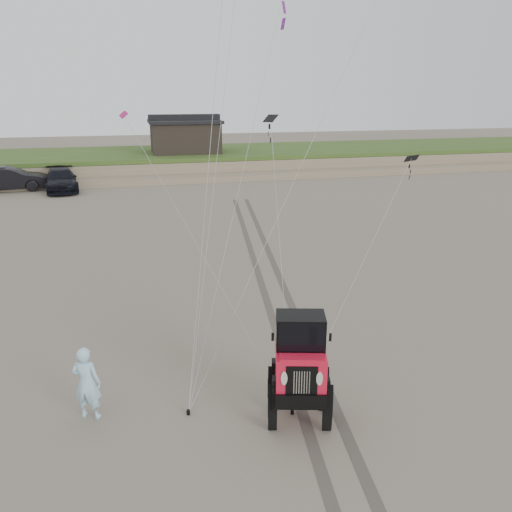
% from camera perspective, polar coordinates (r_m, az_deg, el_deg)
% --- Properties ---
extents(ground, '(160.00, 160.00, 0.00)m').
position_cam_1_polar(ground, '(12.44, 2.51, -15.84)').
color(ground, '#6B6054').
rests_on(ground, ground).
extents(dune_ridge, '(160.00, 14.25, 1.73)m').
position_cam_1_polar(dune_ridge, '(47.85, -10.49, 10.54)').
color(dune_ridge, '#7A6B54').
rests_on(dune_ridge, ground).
extents(cabin, '(6.40, 5.40, 3.35)m').
position_cam_1_polar(cabin, '(47.27, -8.13, 13.51)').
color(cabin, black).
rests_on(cabin, dune_ridge).
extents(truck_b, '(5.55, 2.40, 1.78)m').
position_cam_1_polar(truck_b, '(41.38, -26.34, 7.90)').
color(truck_b, black).
rests_on(truck_b, ground).
extents(truck_c, '(2.95, 5.72, 1.59)m').
position_cam_1_polar(truck_c, '(39.96, -21.38, 8.09)').
color(truck_c, black).
rests_on(truck_c, ground).
extents(jeep, '(3.61, 5.76, 1.99)m').
position_cam_1_polar(jeep, '(11.19, 5.00, -14.09)').
color(jeep, red).
rests_on(jeep, ground).
extents(man, '(0.74, 0.61, 1.74)m').
position_cam_1_polar(man, '(11.92, -18.77, -13.59)').
color(man, '#98D4EB').
rests_on(man, ground).
extents(stake_main, '(0.08, 0.08, 0.12)m').
position_cam_1_polar(stake_main, '(11.94, -7.75, -17.28)').
color(stake_main, black).
rests_on(stake_main, ground).
extents(stake_aux, '(0.08, 0.08, 0.12)m').
position_cam_1_polar(stake_aux, '(11.89, 4.16, -17.30)').
color(stake_aux, black).
rests_on(stake_aux, ground).
extents(tire_tracks, '(5.22, 29.74, 0.01)m').
position_cam_1_polar(tire_tracks, '(19.81, 1.52, -2.36)').
color(tire_tracks, '#4C443D').
rests_on(tire_tracks, ground).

